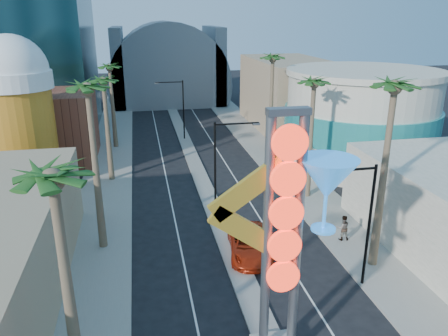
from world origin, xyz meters
TOP-DOWN VIEW (x-y plane):
  - sidewalk_west at (-9.50, 35.00)m, footprint 5.00×100.00m
  - sidewalk_east at (9.50, 35.00)m, footprint 5.00×100.00m
  - median at (0.00, 38.00)m, footprint 1.60×84.00m
  - brick_filler_west at (-16.00, 38.00)m, footprint 10.00×10.00m
  - filler_east at (16.00, 48.00)m, footprint 10.00×20.00m
  - beer_mug at (-17.00, 30.00)m, footprint 7.00×7.00m
  - turquoise_building at (18.00, 30.00)m, footprint 16.60×16.60m
  - canopy at (0.00, 72.00)m, footprint 22.00×16.00m
  - neon_sign at (0.82, 2.96)m, footprint 6.53×2.60m
  - streetlight_0 at (0.55, 20.00)m, footprint 3.79×0.25m
  - streetlight_1 at (-0.55, 44.00)m, footprint 3.79×0.25m
  - streetlight_2 at (6.72, 8.00)m, footprint 3.45×0.25m
  - palm_0 at (-9.00, 2.00)m, footprint 2.40×2.40m
  - palm_1 at (-9.00, 16.00)m, footprint 2.40×2.40m
  - palm_2 at (-9.00, 30.00)m, footprint 2.40×2.40m
  - palm_3 at (-9.00, 42.00)m, footprint 2.40×2.40m
  - palm_5 at (9.00, 10.00)m, footprint 2.40×2.40m
  - palm_6 at (9.00, 22.00)m, footprint 2.40×2.40m
  - palm_7 at (9.00, 34.00)m, footprint 2.40×2.40m
  - red_pickup at (1.20, 13.03)m, footprint 3.62×6.41m
  - pedestrian_b at (8.46, 13.48)m, footprint 1.02×0.83m

SIDE VIEW (x-z plane):
  - sidewalk_west at x=-9.50m, z-range 0.00..0.15m
  - sidewalk_east at x=9.50m, z-range 0.00..0.15m
  - median at x=0.00m, z-range 0.00..0.15m
  - red_pickup at x=1.20m, z-range 0.00..1.69m
  - pedestrian_b at x=8.46m, z-range 0.15..2.10m
  - brick_filler_west at x=-16.00m, z-range 0.00..8.00m
  - canopy at x=0.00m, z-range -6.69..15.31m
  - streetlight_2 at x=6.72m, z-range 0.83..8.83m
  - streetlight_0 at x=0.55m, z-range 0.88..8.88m
  - streetlight_1 at x=-0.55m, z-range 0.88..8.88m
  - filler_east at x=16.00m, z-range 0.00..10.00m
  - turquoise_building at x=18.00m, z-range -0.05..10.55m
  - neon_sign at x=0.82m, z-range 1.03..13.58m
  - beer_mug at x=-17.00m, z-range 0.59..15.09m
  - palm_2 at x=-9.00m, z-range 3.88..15.08m
  - palm_3 at x=-9.00m, z-range 3.88..15.08m
  - palm_0 at x=-9.00m, z-range 4.08..15.78m
  - palm_6 at x=9.00m, z-range 4.08..15.78m
  - palm_1 at x=-9.00m, z-range 4.47..17.17m
  - palm_7 at x=9.00m, z-range 4.47..17.17m
  - palm_5 at x=9.00m, z-range 4.67..17.87m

